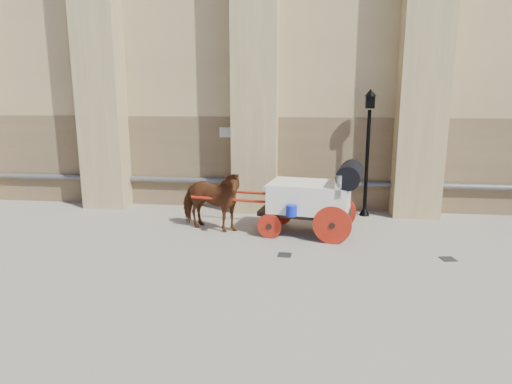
# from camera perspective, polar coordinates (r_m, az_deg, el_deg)

# --- Properties ---
(ground) EXTENTS (90.00, 90.00, 0.00)m
(ground) POSITION_cam_1_polar(r_m,az_deg,el_deg) (11.36, 2.67, -7.08)
(ground) COLOR gray
(ground) RESTS_ON ground
(horse) EXTENTS (2.23, 1.52, 1.73)m
(horse) POSITION_cam_1_polar(r_m,az_deg,el_deg) (12.63, -5.74, -1.03)
(horse) COLOR brown
(horse) RESTS_ON ground
(carriage) EXTENTS (4.70, 1.94, 2.00)m
(carriage) POSITION_cam_1_polar(r_m,az_deg,el_deg) (12.27, 7.41, -0.44)
(carriage) COLOR black
(carriage) RESTS_ON ground
(street_lamp) EXTENTS (0.36, 0.36, 3.87)m
(street_lamp) POSITION_cam_1_polar(r_m,az_deg,el_deg) (14.31, 13.78, 5.18)
(street_lamp) COLOR black
(street_lamp) RESTS_ON ground
(drain_grate_near) EXTENTS (0.33, 0.33, 0.01)m
(drain_grate_near) POSITION_cam_1_polar(r_m,az_deg,el_deg) (10.93, 3.59, -7.85)
(drain_grate_near) COLOR black
(drain_grate_near) RESTS_ON ground
(drain_grate_far) EXTENTS (0.38, 0.38, 0.01)m
(drain_grate_far) POSITION_cam_1_polar(r_m,az_deg,el_deg) (11.55, 22.88, -7.72)
(drain_grate_far) COLOR black
(drain_grate_far) RESTS_ON ground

